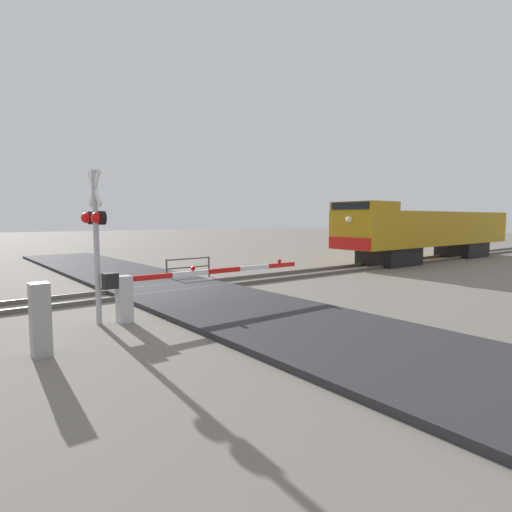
{
  "coord_description": "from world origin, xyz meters",
  "views": [
    {
      "loc": [
        14.2,
        -7.06,
        2.72
      ],
      "look_at": [
        1.02,
        3.26,
        1.2
      ],
      "focal_mm": 29.06,
      "sensor_mm": 36.0,
      "label": 1
    }
  ],
  "objects_px": {
    "crossing_signal": "(95,229)",
    "guard_railing": "(188,265)",
    "utility_cabinet": "(40,320)",
    "locomotive": "(428,231)",
    "crossing_gate": "(157,287)"
  },
  "relations": [
    {
      "from": "crossing_signal",
      "to": "guard_railing",
      "type": "bearing_deg",
      "value": 134.67
    },
    {
      "from": "crossing_gate",
      "to": "utility_cabinet",
      "type": "relative_size",
      "value": 4.5
    },
    {
      "from": "locomotive",
      "to": "utility_cabinet",
      "type": "height_order",
      "value": "locomotive"
    },
    {
      "from": "locomotive",
      "to": "crossing_signal",
      "type": "height_order",
      "value": "crossing_signal"
    },
    {
      "from": "utility_cabinet",
      "to": "guard_railing",
      "type": "height_order",
      "value": "utility_cabinet"
    },
    {
      "from": "crossing_signal",
      "to": "crossing_gate",
      "type": "relative_size",
      "value": 0.6
    },
    {
      "from": "crossing_signal",
      "to": "utility_cabinet",
      "type": "height_order",
      "value": "crossing_signal"
    },
    {
      "from": "crossing_gate",
      "to": "locomotive",
      "type": "bearing_deg",
      "value": 100.07
    },
    {
      "from": "utility_cabinet",
      "to": "guard_railing",
      "type": "bearing_deg",
      "value": 135.48
    },
    {
      "from": "crossing_signal",
      "to": "utility_cabinet",
      "type": "relative_size",
      "value": 2.69
    },
    {
      "from": "crossing_signal",
      "to": "guard_railing",
      "type": "height_order",
      "value": "crossing_signal"
    },
    {
      "from": "crossing_signal",
      "to": "utility_cabinet",
      "type": "bearing_deg",
      "value": -41.9
    },
    {
      "from": "utility_cabinet",
      "to": "locomotive",
      "type": "bearing_deg",
      "value": 102.57
    },
    {
      "from": "locomotive",
      "to": "crossing_signal",
      "type": "distance_m",
      "value": 22.26
    },
    {
      "from": "crossing_signal",
      "to": "guard_railing",
      "type": "relative_size",
      "value": 1.77
    }
  ]
}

